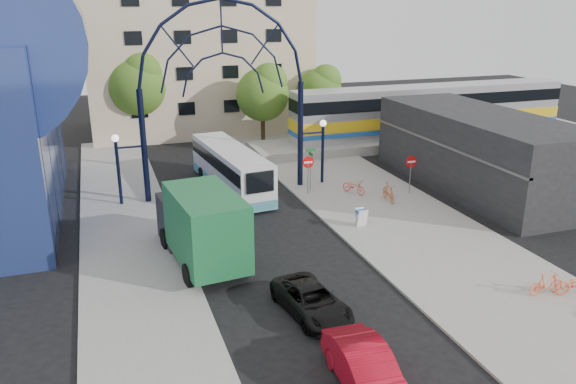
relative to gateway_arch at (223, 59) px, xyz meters
name	(u,v)px	position (x,y,z in m)	size (l,w,h in m)	color
ground	(303,295)	(0.00, -14.00, -8.56)	(120.00, 120.00, 0.00)	black
sidewalk_east	(418,235)	(8.00, -10.00, -8.50)	(8.00, 56.00, 0.12)	gray
plaza_west	(134,258)	(-6.50, -8.00, -8.50)	(5.00, 50.00, 0.12)	gray
gateway_arch	(223,59)	(0.00, 0.00, 0.00)	(13.64, 0.44, 12.10)	black
stop_sign	(308,166)	(4.80, -2.00, -6.56)	(0.80, 0.07, 2.50)	slate
do_not_enter_sign	(411,165)	(11.00, -4.00, -6.58)	(0.76, 0.07, 2.48)	slate
street_name_sign	(311,161)	(5.20, -1.40, -6.43)	(0.70, 0.70, 2.80)	slate
sandwich_board	(361,215)	(5.60, -8.02, -7.81)	(0.55, 0.61, 0.99)	white
commercial_block_east	(478,151)	(16.00, -4.00, -6.06)	(6.00, 16.00, 5.00)	black
apartment_block	(195,55)	(2.00, 20.97, -1.55)	(20.00, 12.10, 14.00)	#CDB88E
train_platform	(428,138)	(20.00, 8.00, -8.16)	(32.00, 5.00, 0.80)	gray
train_car	(430,110)	(20.00, 8.00, -5.66)	(25.10, 3.05, 4.20)	#B7B7BC
tree_north_a	(264,92)	(6.12, 11.93, -3.95)	(4.48, 4.48, 7.00)	#382314
tree_north_b	(138,83)	(-3.88, 15.93, -3.29)	(5.12, 5.12, 8.00)	#382314
tree_north_c	(321,89)	(12.12, 13.93, -4.28)	(4.16, 4.16, 6.50)	#382314
city_bus	(231,168)	(0.45, 0.75, -7.08)	(3.25, 10.43, 2.82)	silver
green_truck	(200,225)	(-3.42, -9.22, -6.72)	(3.40, 7.53, 3.68)	black
black_suv	(312,301)	(-0.23, -15.49, -7.97)	(1.95, 4.23, 1.18)	black
red_sedan	(366,370)	(-0.26, -20.36, -7.83)	(1.54, 4.41, 1.45)	#A1091B
bike_near_a	(354,186)	(7.63, -2.83, -7.98)	(0.61, 1.74, 0.91)	#FB4732
bike_near_b	(389,192)	(9.04, -4.82, -7.89)	(0.52, 1.83, 1.10)	#CA5F28
bike_far_b	(547,283)	(9.58, -17.43, -7.95)	(0.46, 1.63, 0.98)	orange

